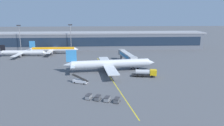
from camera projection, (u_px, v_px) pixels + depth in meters
name	position (u px, v px, depth m)	size (l,w,h in m)	color
ground_plane	(114.00, 78.00, 91.38)	(700.00, 700.00, 0.00)	#515459
apron_lead_in_line	(110.00, 77.00, 93.21)	(0.30, 80.00, 0.01)	yellow
terminal_building	(87.00, 40.00, 163.95)	(181.17, 18.22, 12.74)	slate
main_airliner	(110.00, 64.00, 101.02)	(44.69, 35.72, 10.85)	silver
jet_bridge	(127.00, 55.00, 115.61)	(7.41, 25.53, 6.31)	#B2B7BC
fuel_tanker	(146.00, 73.00, 92.61)	(11.07, 4.26, 3.25)	#232326
belt_loader	(80.00, 81.00, 84.11)	(6.84, 4.18, 3.49)	white
baggage_cart_0	(89.00, 97.00, 69.01)	(2.38, 3.02, 1.48)	gray
baggage_cart_1	(98.00, 98.00, 68.08)	(2.38, 3.02, 1.48)	#595B60
baggage_cart_2	(107.00, 99.00, 67.16)	(2.38, 3.02, 1.48)	gray
baggage_cart_3	(117.00, 100.00, 66.24)	(2.38, 3.02, 1.48)	#595B60
commuter_jet_far	(23.00, 52.00, 136.36)	(31.30, 24.98, 7.30)	white
commuter_jet_near	(53.00, 49.00, 143.93)	(34.55, 27.39, 8.86)	white
apron_light_mast_0	(71.00, 35.00, 150.49)	(2.80, 0.50, 19.49)	gray
apron_light_mast_1	(20.00, 36.00, 148.46)	(2.80, 0.50, 19.16)	gray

